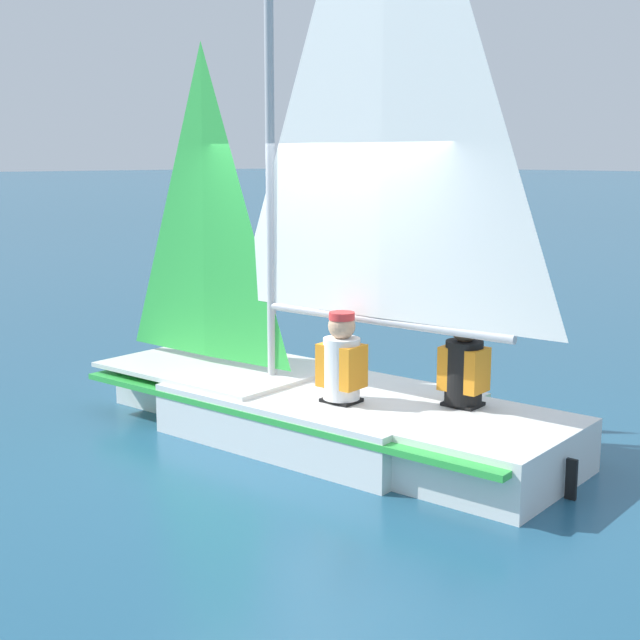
{
  "coord_description": "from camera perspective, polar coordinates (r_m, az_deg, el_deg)",
  "views": [
    {
      "loc": [
        5.45,
        -5.01,
        2.39
      ],
      "look_at": [
        0.0,
        0.0,
        1.03
      ],
      "focal_mm": 50.0,
      "sensor_mm": 36.0,
      "label": 1
    }
  ],
  "objects": [
    {
      "name": "sailboat_main",
      "position": [
        7.55,
        0.33,
        -2.13
      ],
      "size": [
        4.59,
        2.21,
        5.56
      ],
      "rotation": [
        0.0,
        0.0,
        3.29
      ],
      "color": "white",
      "rests_on": "ground_plane"
    },
    {
      "name": "ground_plane",
      "position": [
        7.78,
        0.0,
        -7.46
      ],
      "size": [
        260.0,
        260.0,
        0.0
      ],
      "primitive_type": "plane",
      "color": "#235675"
    },
    {
      "name": "sailor_helm",
      "position": [
        7.21,
        1.39,
        -3.68
      ],
      "size": [
        0.37,
        0.34,
        1.16
      ],
      "rotation": [
        0.0,
        0.0,
        3.29
      ],
      "color": "black",
      "rests_on": "ground_plane"
    },
    {
      "name": "sailor_crew",
      "position": [
        7.19,
        9.17,
        -3.86
      ],
      "size": [
        0.37,
        0.34,
        1.16
      ],
      "rotation": [
        0.0,
        0.0,
        3.29
      ],
      "color": "black",
      "rests_on": "ground_plane"
    }
  ]
}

